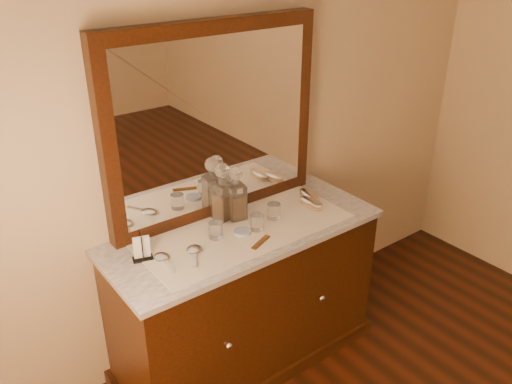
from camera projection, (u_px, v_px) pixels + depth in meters
dresser_cabinet at (245, 299)px, 2.87m from camera, size 1.40×0.55×0.82m
dresser_plinth at (246, 350)px, 3.04m from camera, size 1.46×0.59×0.08m
knob_left at (229, 346)px, 2.49m from camera, size 0.04×0.04×0.04m
knob_right at (322, 298)px, 2.81m from camera, size 0.04×0.04×0.04m
marble_top at (244, 232)px, 2.68m from camera, size 1.44×0.59×0.03m
mirror_frame at (215, 123)px, 2.63m from camera, size 1.20×0.08×1.00m
mirror_glass at (218, 124)px, 2.60m from camera, size 1.06×0.01×0.86m
lace_runner at (247, 230)px, 2.66m from camera, size 1.10×0.45×0.00m
pin_dish at (242, 232)px, 2.63m from camera, size 0.10×0.10×0.02m
comb at (261, 242)px, 2.55m from camera, size 0.14×0.08×0.01m
napkin_rack at (142, 249)px, 2.41m from camera, size 0.11×0.08×0.14m
decanter_left at (223, 197)px, 2.72m from camera, size 0.11×0.11×0.31m
decanter_right at (236, 199)px, 2.72m from camera, size 0.10×0.10×0.29m
brush_near at (311, 203)px, 2.87m from camera, size 0.08×0.17×0.04m
brush_far at (309, 196)px, 2.95m from camera, size 0.09×0.17×0.04m
hand_mirror_outer at (163, 259)px, 2.41m from camera, size 0.08×0.19×0.02m
hand_mirror_inner at (194, 251)px, 2.47m from camera, size 0.14×0.19×0.02m
tumblers at (249, 221)px, 2.66m from camera, size 0.42×0.13×0.08m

